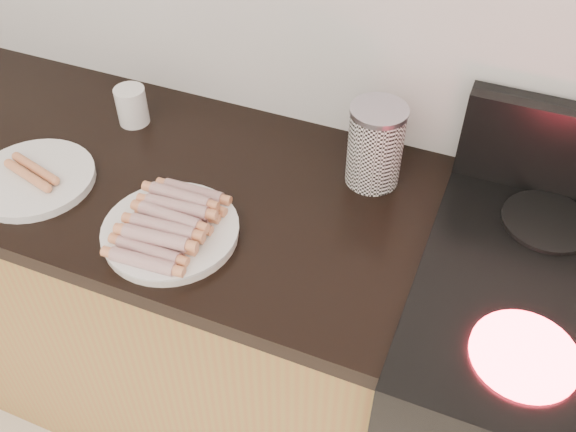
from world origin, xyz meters
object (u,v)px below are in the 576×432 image
at_px(main_plate, 171,233).
at_px(canister, 375,145).
at_px(side_plate, 34,179).
at_px(mug, 132,106).

relative_size(main_plate, canister, 1.45).
xyz_separation_m(main_plate, side_plate, (-0.36, 0.03, 0.00)).
distance_m(canister, mug, 0.60).
bearing_deg(side_plate, main_plate, -4.75).
bearing_deg(mug, side_plate, -106.34).
bearing_deg(main_plate, canister, 45.01).
bearing_deg(side_plate, canister, 23.15).
xyz_separation_m(canister, mug, (-0.59, -0.01, -0.05)).
distance_m(main_plate, side_plate, 0.36).
height_order(side_plate, canister, canister).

